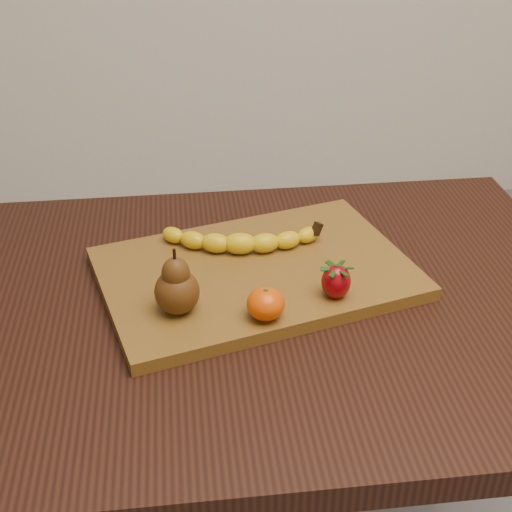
{
  "coord_description": "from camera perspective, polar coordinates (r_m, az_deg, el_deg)",
  "views": [
    {
      "loc": [
        -0.1,
        -0.84,
        1.35
      ],
      "look_at": [
        0.01,
        0.05,
        0.8
      ],
      "focal_mm": 50.0,
      "sensor_mm": 36.0,
      "label": 1
    }
  ],
  "objects": [
    {
      "name": "mandarin",
      "position": [
        0.94,
        0.78,
        -3.85
      ],
      "size": [
        0.06,
        0.06,
        0.04
      ],
      "primitive_type": "ellipsoid",
      "rotation": [
        0.0,
        0.0,
        0.33
      ],
      "color": "#D24302",
      "rests_on": "cutting_board"
    },
    {
      "name": "banana",
      "position": [
        1.09,
        -1.28,
        1.0
      ],
      "size": [
        0.22,
        0.08,
        0.03
      ],
      "primitive_type": null,
      "rotation": [
        0.0,
        0.0,
        -0.12
      ],
      "color": "#DFB80A",
      "rests_on": "cutting_board"
    },
    {
      "name": "cutting_board",
      "position": [
        1.06,
        0.0,
        -1.38
      ],
      "size": [
        0.51,
        0.41,
        0.02
      ],
      "primitive_type": "cube",
      "rotation": [
        0.0,
        0.0,
        0.26
      ],
      "color": "brown",
      "rests_on": "table"
    },
    {
      "name": "table",
      "position": [
        1.09,
        0.02,
        -7.6
      ],
      "size": [
        1.0,
        0.7,
        0.76
      ],
      "color": "black",
      "rests_on": "ground"
    },
    {
      "name": "strawberry",
      "position": [
        0.99,
        6.43,
        -1.95
      ],
      "size": [
        0.04,
        0.04,
        0.05
      ],
      "primitive_type": null,
      "rotation": [
        0.0,
        0.0,
        -0.07
      ],
      "color": "maroon",
      "rests_on": "cutting_board"
    },
    {
      "name": "pear",
      "position": [
        0.95,
        -6.4,
        -2.01
      ],
      "size": [
        0.07,
        0.07,
        0.1
      ],
      "primitive_type": null,
      "rotation": [
        0.0,
        0.0,
        0.24
      ],
      "color": "#4B2A0C",
      "rests_on": "cutting_board"
    }
  ]
}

